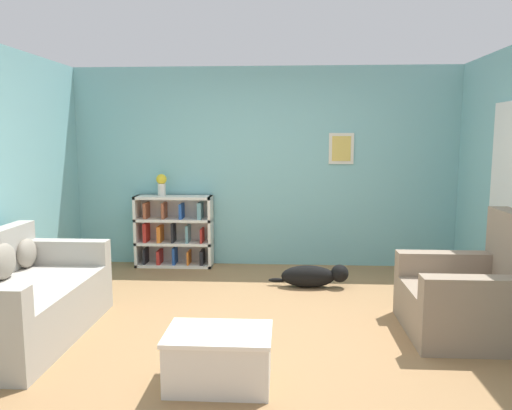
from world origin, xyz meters
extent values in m
plane|color=#997047|center=(0.00, 0.00, 0.00)|extent=(14.00, 14.00, 0.00)
cube|color=#7AB7BC|center=(0.00, 2.25, 1.30)|extent=(5.60, 0.10, 2.60)
cube|color=silver|center=(1.00, 2.19, 1.55)|extent=(0.32, 0.02, 0.40)
cube|color=#DBBC56|center=(1.00, 2.18, 1.55)|extent=(0.24, 0.01, 0.32)
cube|color=white|center=(2.49, 0.70, 1.02)|extent=(0.02, 0.84, 2.05)
cube|color=#ADA89E|center=(-1.92, -0.41, 0.23)|extent=(0.93, 1.70, 0.45)
cube|color=#ADA89E|center=(-1.92, 0.37, 0.57)|extent=(0.93, 0.16, 0.24)
ellipsoid|color=gray|center=(-2.19, -0.21, 0.62)|extent=(0.14, 0.32, 0.32)
ellipsoid|color=gray|center=(-2.19, 0.19, 0.59)|extent=(0.14, 0.28, 0.28)
cube|color=silver|center=(-1.66, 2.04, 0.47)|extent=(0.04, 0.29, 0.94)
cube|color=silver|center=(-0.69, 2.04, 0.47)|extent=(0.04, 0.29, 0.94)
cube|color=silver|center=(-1.18, 2.17, 0.47)|extent=(1.01, 0.02, 0.94)
cube|color=silver|center=(-1.18, 2.04, 0.02)|extent=(1.01, 0.29, 0.04)
cube|color=silver|center=(-1.18, 2.04, 0.31)|extent=(1.01, 0.29, 0.04)
cube|color=silver|center=(-1.18, 2.04, 0.62)|extent=(1.01, 0.29, 0.04)
cube|color=silver|center=(-1.18, 2.04, 0.92)|extent=(1.01, 0.29, 0.04)
cube|color=black|center=(-1.56, 2.03, 0.13)|extent=(0.03, 0.22, 0.22)
cube|color=#B22823|center=(-1.54, 2.03, 0.45)|extent=(0.04, 0.22, 0.25)
cube|color=brown|center=(-1.53, 2.03, 0.74)|extent=(0.04, 0.22, 0.21)
cube|color=#B22823|center=(-1.37, 2.03, 0.12)|extent=(0.04, 0.22, 0.20)
cube|color=orange|center=(-1.36, 2.03, 0.44)|extent=(0.05, 0.22, 0.21)
cube|color=brown|center=(-1.30, 2.03, 0.75)|extent=(0.03, 0.22, 0.21)
cube|color=#234C9E|center=(-1.17, 2.03, 0.14)|extent=(0.03, 0.22, 0.24)
cube|color=black|center=(-1.18, 2.03, 0.46)|extent=(0.03, 0.22, 0.25)
cube|color=#234C9E|center=(-1.07, 2.03, 0.74)|extent=(0.04, 0.22, 0.20)
cube|color=orange|center=(-0.98, 2.03, 0.11)|extent=(0.03, 0.22, 0.19)
cube|color=#60939E|center=(-0.99, 2.03, 0.44)|extent=(0.03, 0.22, 0.22)
cube|color=#60939E|center=(-0.82, 2.03, 0.75)|extent=(0.05, 0.22, 0.22)
cube|color=black|center=(-0.80, 2.03, 0.12)|extent=(0.04, 0.22, 0.20)
cube|color=#B22823|center=(-0.80, 2.03, 0.42)|extent=(0.03, 0.22, 0.18)
cube|color=gray|center=(1.86, -0.08, 0.20)|extent=(1.03, 1.03, 0.40)
cube|color=gray|center=(1.86, -0.51, 0.51)|extent=(1.03, 0.18, 0.22)
cube|color=gray|center=(1.86, 0.34, 0.51)|extent=(1.03, 0.18, 0.22)
cube|color=silver|center=(-0.17, -1.11, 0.19)|extent=(0.70, 0.47, 0.38)
cube|color=white|center=(-0.17, -1.11, 0.37)|extent=(0.72, 0.49, 0.03)
ellipsoid|color=black|center=(0.55, 1.19, 0.13)|extent=(0.61, 0.23, 0.25)
sphere|color=black|center=(0.90, 1.19, 0.17)|extent=(0.20, 0.20, 0.20)
ellipsoid|color=black|center=(0.19, 1.23, 0.06)|extent=(0.20, 0.05, 0.05)
cylinder|color=silver|center=(-1.33, 2.04, 1.02)|extent=(0.10, 0.10, 0.16)
sphere|color=yellow|center=(-1.33, 2.04, 1.15)|extent=(0.13, 0.13, 0.13)
camera|label=1|loc=(0.28, -4.34, 1.70)|focal=35.00mm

